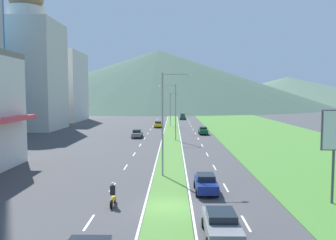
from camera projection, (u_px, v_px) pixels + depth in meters
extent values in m
plane|color=#424244|center=(168.00, 207.00, 25.08)|extent=(600.00, 600.00, 0.00)
cube|color=#518438|center=(172.00, 128.00, 84.90)|extent=(3.20, 240.00, 0.06)
cube|color=#477F33|center=(254.00, 128.00, 84.56)|extent=(24.00, 240.00, 0.06)
cube|color=silver|center=(89.00, 222.00, 22.04)|extent=(0.16, 2.80, 0.01)
cube|color=silver|center=(112.00, 187.00, 30.44)|extent=(0.16, 2.80, 0.01)
cube|color=silver|center=(126.00, 167.00, 38.85)|extent=(0.16, 2.80, 0.01)
cube|color=silver|center=(134.00, 154.00, 47.26)|extent=(0.16, 2.80, 0.01)
cube|color=silver|center=(140.00, 145.00, 55.67)|extent=(0.16, 2.80, 0.01)
cube|color=silver|center=(145.00, 139.00, 64.08)|extent=(0.16, 2.80, 0.01)
cube|color=silver|center=(148.00, 133.00, 72.48)|extent=(0.16, 2.80, 0.01)
cube|color=silver|center=(151.00, 129.00, 80.89)|extent=(0.16, 2.80, 0.01)
cube|color=silver|center=(153.00, 126.00, 89.30)|extent=(0.16, 2.80, 0.01)
cube|color=silver|center=(155.00, 123.00, 97.71)|extent=(0.16, 2.80, 0.01)
cube|color=silver|center=(156.00, 121.00, 106.12)|extent=(0.16, 2.80, 0.01)
cube|color=silver|center=(157.00, 119.00, 114.52)|extent=(0.16, 2.80, 0.01)
cube|color=silver|center=(246.00, 223.00, 21.87)|extent=(0.16, 2.80, 0.01)
cube|color=silver|center=(226.00, 188.00, 30.28)|extent=(0.16, 2.80, 0.01)
cube|color=silver|center=(214.00, 167.00, 38.69)|extent=(0.16, 2.80, 0.01)
cube|color=silver|center=(207.00, 154.00, 47.09)|extent=(0.16, 2.80, 0.01)
cube|color=silver|center=(202.00, 145.00, 55.50)|extent=(0.16, 2.80, 0.01)
cube|color=silver|center=(198.00, 139.00, 63.91)|extent=(0.16, 2.80, 0.01)
cube|color=silver|center=(195.00, 134.00, 72.32)|extent=(0.16, 2.80, 0.01)
cube|color=silver|center=(193.00, 129.00, 80.72)|extent=(0.16, 2.80, 0.01)
cube|color=silver|center=(191.00, 126.00, 89.13)|extent=(0.16, 2.80, 0.01)
cube|color=silver|center=(190.00, 123.00, 97.54)|extent=(0.16, 2.80, 0.01)
cube|color=silver|center=(189.00, 121.00, 105.95)|extent=(0.16, 2.80, 0.01)
cube|color=silver|center=(187.00, 119.00, 114.36)|extent=(0.16, 2.80, 0.01)
cube|color=silver|center=(165.00, 128.00, 84.93)|extent=(0.16, 240.00, 0.01)
cube|color=silver|center=(179.00, 128.00, 84.87)|extent=(0.16, 240.00, 0.01)
cube|color=beige|center=(28.00, 76.00, 79.93)|extent=(14.47, 14.47, 25.37)
cylinder|color=beige|center=(26.00, 14.00, 78.86)|extent=(8.40, 8.40, 3.20)
cube|color=silver|center=(54.00, 87.00, 106.24)|extent=(17.62, 17.62, 21.50)
cone|color=#3D5647|center=(79.00, 87.00, 271.64)|extent=(225.36, 225.36, 28.82)
cone|color=#3D5647|center=(159.00, 78.00, 244.63)|extent=(234.25, 234.25, 40.30)
cone|color=#516B56|center=(288.00, 90.00, 315.40)|extent=(196.49, 196.49, 24.66)
cylinder|color=#99999E|center=(163.00, 125.00, 34.28)|extent=(0.18, 0.18, 10.52)
cylinder|color=#99999E|center=(176.00, 74.00, 33.82)|extent=(2.66, 0.21, 0.10)
ellipsoid|color=silver|center=(189.00, 76.00, 33.76)|extent=(0.56, 0.28, 0.20)
cylinder|color=#99999E|center=(176.00, 113.00, 60.93)|extent=(0.18, 0.18, 10.17)
cylinder|color=#99999E|center=(168.00, 85.00, 60.46)|extent=(2.71, 0.36, 0.10)
ellipsoid|color=silver|center=(161.00, 86.00, 60.36)|extent=(0.56, 0.28, 0.20)
cylinder|color=#99999E|center=(170.00, 110.00, 87.67)|extent=(0.18, 0.18, 8.75)
cylinder|color=#99999E|center=(175.00, 93.00, 87.30)|extent=(2.37, 0.17, 0.10)
ellipsoid|color=silver|center=(179.00, 94.00, 87.26)|extent=(0.56, 0.28, 0.20)
cylinder|color=#4C4C51|center=(333.00, 177.00, 25.64)|extent=(0.20, 0.20, 4.22)
cube|color=silver|center=(183.00, 116.00, 121.09)|extent=(1.83, 4.59, 0.67)
cube|color=black|center=(183.00, 114.00, 121.22)|extent=(1.58, 2.02, 0.52)
cylinder|color=black|center=(185.00, 117.00, 119.68)|extent=(0.22, 0.64, 0.64)
cylinder|color=black|center=(180.00, 117.00, 119.71)|extent=(0.22, 0.64, 0.64)
cylinder|color=black|center=(185.00, 117.00, 122.52)|extent=(0.22, 0.64, 0.64)
cylinder|color=black|center=(180.00, 117.00, 122.55)|extent=(0.22, 0.64, 0.64)
cube|color=#0C5128|center=(183.00, 118.00, 112.66)|extent=(1.79, 4.10, 0.71)
cube|color=black|center=(183.00, 116.00, 112.78)|extent=(1.54, 1.80, 0.44)
cylinder|color=black|center=(185.00, 119.00, 111.41)|extent=(0.22, 0.64, 0.64)
cylinder|color=black|center=(180.00, 119.00, 111.43)|extent=(0.22, 0.64, 0.64)
cylinder|color=black|center=(185.00, 118.00, 113.94)|extent=(0.22, 0.64, 0.64)
cylinder|color=black|center=(180.00, 118.00, 113.97)|extent=(0.22, 0.64, 0.64)
cube|color=slate|center=(221.00, 226.00, 19.66)|extent=(1.90, 4.67, 0.76)
cube|color=black|center=(221.00, 215.00, 19.80)|extent=(1.63, 2.05, 0.43)
cylinder|color=black|center=(233.00, 223.00, 21.12)|extent=(0.22, 0.64, 0.64)
cylinder|color=black|center=(203.00, 223.00, 21.15)|extent=(0.22, 0.64, 0.64)
cube|color=yellow|center=(158.00, 125.00, 86.08)|extent=(1.84, 4.71, 0.69)
cube|color=black|center=(158.00, 122.00, 85.84)|extent=(1.58, 2.07, 0.53)
cylinder|color=black|center=(155.00, 126.00, 87.57)|extent=(0.22, 0.64, 0.64)
cylinder|color=black|center=(162.00, 126.00, 87.54)|extent=(0.22, 0.64, 0.64)
cylinder|color=black|center=(154.00, 127.00, 84.66)|extent=(0.22, 0.64, 0.64)
cylinder|color=black|center=(161.00, 127.00, 84.63)|extent=(0.22, 0.64, 0.64)
cube|color=#0C5128|center=(203.00, 131.00, 70.93)|extent=(1.70, 4.42, 0.78)
cube|color=black|center=(203.00, 128.00, 71.06)|extent=(1.47, 1.95, 0.44)
cylinder|color=black|center=(208.00, 134.00, 69.58)|extent=(0.22, 0.64, 0.64)
cylinder|color=black|center=(200.00, 134.00, 69.61)|extent=(0.22, 0.64, 0.64)
cylinder|color=black|center=(206.00, 132.00, 72.31)|extent=(0.22, 0.64, 0.64)
cylinder|color=black|center=(199.00, 132.00, 72.34)|extent=(0.22, 0.64, 0.64)
cube|color=navy|center=(206.00, 184.00, 28.86)|extent=(1.74, 4.33, 0.74)
cube|color=black|center=(206.00, 177.00, 28.99)|extent=(1.50, 1.91, 0.45)
cylinder|color=black|center=(218.00, 193.00, 27.53)|extent=(0.22, 0.64, 0.64)
cylinder|color=black|center=(197.00, 193.00, 27.56)|extent=(0.22, 0.64, 0.64)
cylinder|color=black|center=(214.00, 184.00, 30.21)|extent=(0.22, 0.64, 0.64)
cylinder|color=black|center=(195.00, 184.00, 30.24)|extent=(0.22, 0.64, 0.64)
cube|color=slate|center=(137.00, 134.00, 65.62)|extent=(1.75, 4.38, 0.71)
cube|color=black|center=(137.00, 131.00, 65.40)|extent=(1.51, 1.93, 0.52)
cylinder|color=black|center=(134.00, 135.00, 67.01)|extent=(0.22, 0.64, 0.64)
cylinder|color=black|center=(142.00, 135.00, 66.98)|extent=(0.22, 0.64, 0.64)
cylinder|color=black|center=(132.00, 137.00, 64.30)|extent=(0.22, 0.64, 0.64)
cylinder|color=black|center=(141.00, 137.00, 64.28)|extent=(0.22, 0.64, 0.64)
cylinder|color=black|center=(115.00, 199.00, 26.07)|extent=(0.10, 0.60, 0.60)
cylinder|color=black|center=(111.00, 205.00, 24.68)|extent=(0.12, 0.60, 0.60)
cube|color=yellow|center=(113.00, 199.00, 25.36)|extent=(0.20, 1.12, 0.25)
ellipsoid|color=yellow|center=(113.00, 194.00, 25.54)|extent=(0.24, 0.44, 0.24)
cube|color=black|center=(113.00, 190.00, 25.21)|extent=(0.36, 0.28, 0.70)
sphere|color=silver|center=(113.00, 184.00, 25.22)|extent=(0.26, 0.26, 0.26)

